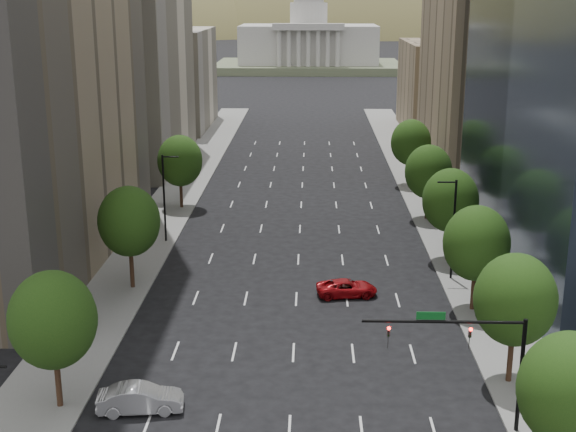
# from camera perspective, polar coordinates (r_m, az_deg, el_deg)

# --- Properties ---
(sidewalk_left) EXTENTS (6.00, 200.00, 0.15)m
(sidewalk_left) POSITION_cam_1_polar(r_m,az_deg,el_deg) (76.07, -11.01, -2.95)
(sidewalk_left) COLOR slate
(sidewalk_left) RESTS_ON ground
(sidewalk_right) EXTENTS (6.00, 200.00, 0.15)m
(sidewalk_right) POSITION_cam_1_polar(r_m,az_deg,el_deg) (75.61, 12.60, -3.16)
(sidewalk_right) COLOR slate
(sidewalk_right) RESTS_ON ground
(midrise_cream_left) EXTENTS (14.00, 30.00, 35.00)m
(midrise_cream_left) POSITION_cam_1_polar(r_m,az_deg,el_deg) (116.36, -11.53, 12.24)
(midrise_cream_left) COLOR beige
(midrise_cream_left) RESTS_ON ground
(filler_left) EXTENTS (14.00, 26.00, 18.00)m
(filler_left) POSITION_cam_1_polar(r_m,az_deg,el_deg) (149.29, -8.50, 9.84)
(filler_left) COLOR beige
(filler_left) RESTS_ON ground
(parking_tan_right) EXTENTS (14.00, 30.00, 30.00)m
(parking_tan_right) POSITION_cam_1_polar(r_m,az_deg,el_deg) (113.13, 14.15, 10.72)
(parking_tan_right) COLOR #8C7759
(parking_tan_right) RESTS_ON ground
(filler_right) EXTENTS (14.00, 26.00, 16.00)m
(filler_right) POSITION_cam_1_polar(r_m,az_deg,el_deg) (146.07, 11.26, 9.19)
(filler_right) COLOR #8C7759
(filler_right) RESTS_ON ground
(tree_right_0) EXTENTS (5.20, 5.20, 8.39)m
(tree_right_0) POSITION_cam_1_polar(r_m,az_deg,el_deg) (41.94, 19.83, -11.84)
(tree_right_0) COLOR #382316
(tree_right_0) RESTS_ON ground
(tree_right_1) EXTENTS (5.20, 5.20, 8.75)m
(tree_right_1) POSITION_cam_1_polar(r_m,az_deg,el_deg) (51.39, 16.19, -5.87)
(tree_right_1) COLOR #382316
(tree_right_1) RESTS_ON ground
(tree_right_2) EXTENTS (5.20, 5.20, 8.61)m
(tree_right_2) POSITION_cam_1_polar(r_m,az_deg,el_deg) (62.44, 13.54, -1.94)
(tree_right_2) COLOR #382316
(tree_right_2) RESTS_ON ground
(tree_right_3) EXTENTS (5.20, 5.20, 8.89)m
(tree_right_3) POSITION_cam_1_polar(r_m,az_deg,el_deg) (73.68, 11.73, 1.12)
(tree_right_3) COLOR #382316
(tree_right_3) RESTS_ON ground
(tree_right_4) EXTENTS (5.20, 5.20, 8.46)m
(tree_right_4) POSITION_cam_1_polar(r_m,az_deg,el_deg) (87.21, 10.18, 3.19)
(tree_right_4) COLOR #382316
(tree_right_4) RESTS_ON ground
(tree_right_5) EXTENTS (5.20, 5.20, 8.75)m
(tree_right_5) POSITION_cam_1_polar(r_m,az_deg,el_deg) (102.69, 8.93, 5.31)
(tree_right_5) COLOR #382316
(tree_right_5) RESTS_ON ground
(tree_left_0) EXTENTS (5.20, 5.20, 8.75)m
(tree_left_0) POSITION_cam_1_polar(r_m,az_deg,el_deg) (48.48, -16.74, -7.26)
(tree_left_0) COLOR #382316
(tree_left_0) RESTS_ON ground
(tree_left_1) EXTENTS (5.20, 5.20, 8.97)m
(tree_left_1) POSITION_cam_1_polar(r_m,az_deg,el_deg) (66.56, -11.49, -0.39)
(tree_left_1) COLOR #382316
(tree_left_1) RESTS_ON ground
(tree_left_2) EXTENTS (5.20, 5.20, 8.68)m
(tree_left_2) POSITION_cam_1_polar(r_m,az_deg,el_deg) (91.38, -7.87, 4.00)
(tree_left_2) COLOR #382316
(tree_left_2) RESTS_ON ground
(streetlight_rn) EXTENTS (1.70, 0.20, 9.00)m
(streetlight_rn) POSITION_cam_1_polar(r_m,az_deg,el_deg) (69.12, 11.91, -0.77)
(streetlight_rn) COLOR black
(streetlight_rn) RESTS_ON ground
(streetlight_ln) EXTENTS (1.70, 0.20, 9.00)m
(streetlight_ln) POSITION_cam_1_polar(r_m,az_deg,el_deg) (79.00, -8.96, 1.47)
(streetlight_ln) COLOR black
(streetlight_ln) RESTS_ON ground
(traffic_signal) EXTENTS (9.12, 0.40, 7.38)m
(traffic_signal) POSITION_cam_1_polar(r_m,az_deg,el_deg) (45.46, 13.68, -9.40)
(traffic_signal) COLOR black
(traffic_signal) RESTS_ON ground
(capitol) EXTENTS (60.00, 40.00, 35.20)m
(capitol) POSITION_cam_1_polar(r_m,az_deg,el_deg) (260.37, 1.50, 12.41)
(capitol) COLOR #596647
(capitol) RESTS_ON ground
(foothills) EXTENTS (720.00, 413.00, 263.00)m
(foothills) POSITION_cam_1_polar(r_m,az_deg,el_deg) (613.65, 4.91, 10.01)
(foothills) COLOR olive
(foothills) RESTS_ON ground
(car_silver) EXTENTS (5.31, 2.41, 1.69)m
(car_silver) POSITION_cam_1_polar(r_m,az_deg,el_deg) (49.02, -10.69, -12.92)
(car_silver) COLOR #AAAAAF
(car_silver) RESTS_ON ground
(car_red_far) EXTENTS (5.29, 2.97, 1.40)m
(car_red_far) POSITION_cam_1_polar(r_m,az_deg,el_deg) (65.47, 4.30, -5.24)
(car_red_far) COLOR #9C0B10
(car_red_far) RESTS_ON ground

